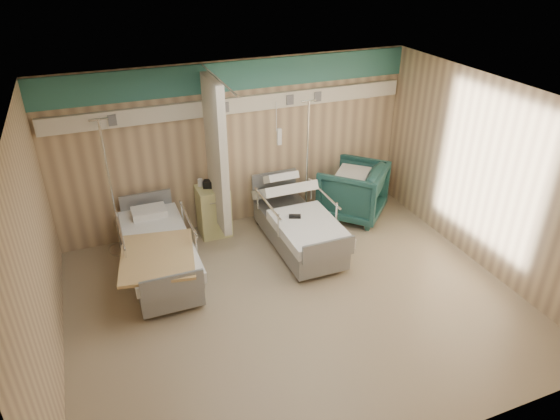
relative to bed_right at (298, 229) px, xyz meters
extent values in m
cube|color=gray|center=(-0.60, -1.30, -0.32)|extent=(6.00, 5.00, 0.00)
cube|color=tan|center=(-0.60, 1.20, 1.08)|extent=(6.00, 0.04, 2.80)
cube|color=tan|center=(-0.60, -3.80, 1.08)|extent=(6.00, 0.04, 2.80)
cube|color=tan|center=(-3.60, -1.30, 1.08)|extent=(0.04, 5.00, 2.80)
cube|color=tan|center=(2.40, -1.30, 1.08)|extent=(0.04, 5.00, 2.80)
cube|color=silver|center=(-0.60, -1.30, 2.48)|extent=(6.00, 5.00, 0.04)
cube|color=#31746C|center=(-0.60, 1.18, 2.23)|extent=(6.00, 0.04, 0.45)
cube|color=silver|center=(-0.60, 1.15, 1.79)|extent=(5.88, 0.08, 0.25)
cylinder|color=silver|center=(-1.10, 0.30, 2.44)|extent=(0.03, 1.80, 0.03)
cube|color=beige|center=(-1.10, 0.65, 1.19)|extent=(0.12, 0.90, 2.35)
cube|color=#D1CF83|center=(-1.15, 0.90, 0.11)|extent=(0.50, 0.48, 0.85)
imported|color=#1C4845|center=(1.31, 0.60, 0.17)|extent=(1.49, 1.49, 0.98)
cube|color=silver|center=(1.29, 0.60, 0.69)|extent=(0.79, 0.79, 0.07)
cylinder|color=silver|center=(0.50, 0.81, -0.30)|extent=(0.39, 0.39, 0.03)
cylinder|color=silver|center=(0.50, 0.81, 0.76)|extent=(0.03, 0.03, 2.14)
cylinder|color=silver|center=(0.50, 0.81, 1.83)|extent=(0.26, 0.03, 0.03)
cylinder|color=silver|center=(-2.69, 0.93, -0.30)|extent=(0.39, 0.39, 0.03)
cylinder|color=silver|center=(-2.69, 0.93, 0.78)|extent=(0.04, 0.04, 2.19)
cylinder|color=silver|center=(-2.69, 0.93, 1.87)|extent=(0.26, 0.03, 0.03)
cube|color=black|center=(-0.12, -0.14, 0.34)|extent=(0.20, 0.15, 0.04)
cube|color=tan|center=(-2.28, -0.46, 0.34)|extent=(1.16, 1.36, 0.04)
cube|color=black|center=(-1.17, 0.94, 0.59)|extent=(0.25, 0.20, 0.12)
cylinder|color=white|center=(-1.30, 1.04, 0.60)|extent=(0.11, 0.11, 0.12)
camera|label=1|loc=(-2.80, -6.27, 4.13)|focal=32.00mm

